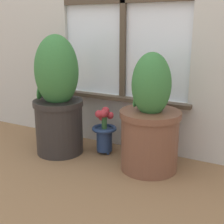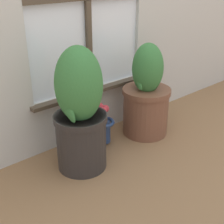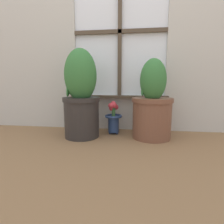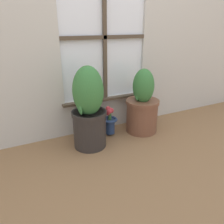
% 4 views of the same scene
% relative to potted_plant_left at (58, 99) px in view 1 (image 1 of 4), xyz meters
% --- Properties ---
extents(ground_plane, '(10.00, 10.00, 0.00)m').
position_rel_potted_plant_left_xyz_m(ground_plane, '(0.30, -0.26, -0.36)').
color(ground_plane, olive).
extents(potted_plant_left, '(0.32, 0.32, 0.75)m').
position_rel_potted_plant_left_xyz_m(potted_plant_left, '(0.00, 0.00, 0.00)').
color(potted_plant_left, '#2D2826').
rests_on(potted_plant_left, ground_plane).
extents(potted_plant_right, '(0.34, 0.34, 0.67)m').
position_rel_potted_plant_left_xyz_m(potted_plant_right, '(0.60, 0.05, -0.08)').
color(potted_plant_right, brown).
rests_on(potted_plant_right, ground_plane).
extents(flower_vase, '(0.16, 0.16, 0.30)m').
position_rel_potted_plant_left_xyz_m(flower_vase, '(0.26, 0.12, -0.20)').
color(flower_vase, navy).
rests_on(flower_vase, ground_plane).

